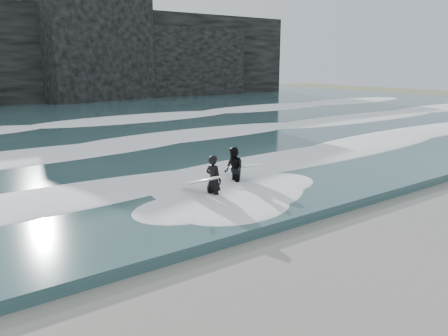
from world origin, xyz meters
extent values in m
plane|color=olive|center=(0.00, 0.00, 0.00)|extent=(120.00, 120.00, 0.00)
cube|color=#2B494D|center=(0.00, 29.00, 0.15)|extent=(90.00, 52.00, 0.30)
ellipsoid|color=white|center=(0.00, 9.00, 0.40)|extent=(60.00, 3.20, 0.20)
ellipsoid|color=white|center=(0.00, 16.00, 0.42)|extent=(60.00, 4.00, 0.24)
ellipsoid|color=white|center=(0.00, 25.00, 0.45)|extent=(60.00, 4.80, 0.30)
imported|color=black|center=(-0.63, 5.99, 0.79)|extent=(0.53, 0.66, 1.58)
ellipsoid|color=silver|center=(-1.03, 6.04, 0.82)|extent=(0.77, 2.17, 0.81)
imported|color=black|center=(0.75, 6.77, 0.78)|extent=(0.75, 0.87, 1.55)
ellipsoid|color=silver|center=(1.17, 6.77, 0.83)|extent=(0.73, 2.25, 0.67)
camera|label=1|loc=(-8.06, -4.89, 4.40)|focal=35.00mm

